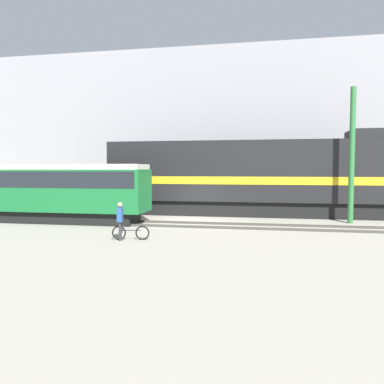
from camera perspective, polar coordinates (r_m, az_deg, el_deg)
The scene contains 9 objects.
ground_plane at distance 22.39m, azimuth -0.02°, elevation -4.47°, with size 120.00×120.00×0.00m, color #9E998C.
track_near at distance 20.63m, azimuth -0.93°, elevation -4.96°, with size 60.00×1.51×0.14m.
track_far at distance 25.85m, azimuth 1.42°, elevation -3.24°, with size 60.00×1.51×0.14m.
building_backdrop at distance 34.29m, azimuth 3.71°, elevation 9.39°, with size 46.30×6.00×13.24m.
freight_locomotive at distance 25.37m, azimuth 8.76°, elevation 2.31°, with size 18.75×3.04×5.55m.
streetcar at distance 23.04m, azimuth -19.12°, elevation 0.40°, with size 10.05×2.54×3.39m.
bicycle at distance 16.77m, azimuth -9.32°, elevation -6.14°, with size 1.64×0.49×0.68m.
person at distance 16.60m, azimuth -10.91°, elevation -3.81°, with size 0.28×0.39×1.68m.
utility_pole_left at distance 23.25m, azimuth 23.18°, elevation 5.11°, with size 0.31×0.31×7.75m.
Camera 1 is at (4.03, -21.80, 3.12)m, focal length 35.00 mm.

